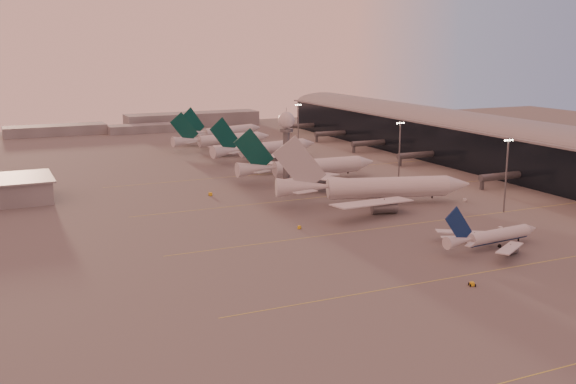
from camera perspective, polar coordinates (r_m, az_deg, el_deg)
name	(u,v)px	position (r m, az deg, el deg)	size (l,w,h in m)	color
ground	(484,291)	(160.64, 16.26, -8.01)	(700.00, 700.00, 0.00)	#535050
taxiway_markings	(440,219)	(220.23, 12.77, -2.27)	(180.00, 185.25, 0.02)	gold
terminal	(511,148)	(308.26, 18.39, 3.56)	(57.00, 362.00, 23.04)	black
radar_tower	(286,134)	(257.79, -0.14, 4.91)	(6.40, 6.40, 31.10)	#57595F
mast_b	(506,172)	(232.36, 18.01, 1.66)	(3.60, 0.56, 25.00)	#57595F
mast_c	(400,149)	(271.93, 9.43, 3.60)	(3.60, 0.56, 25.00)	#57595F
mast_d	(298,125)	(348.65, 0.88, 5.69)	(3.60, 0.56, 25.00)	#57595F
distant_horizon	(154,123)	(452.79, -11.25, 5.76)	(165.00, 37.50, 9.00)	slate
narrowbody_mid	(492,238)	(192.66, 16.92, -3.79)	(34.32, 27.30, 13.41)	silver
widebody_white	(375,192)	(236.14, 7.40, 0.00)	(68.47, 54.11, 24.71)	silver
greentail_a	(308,170)	(276.17, 1.73, 1.85)	(62.26, 50.26, 22.61)	silver
greentail_b	(266,151)	(326.36, -1.86, 3.47)	(59.68, 47.72, 21.94)	silver
greentail_c	(223,142)	(359.77, -5.52, 4.23)	(57.33, 46.04, 20.87)	silver
greentail_d	(224,134)	(393.11, -5.45, 4.92)	(54.47, 43.25, 20.58)	silver
gsv_tug_mid	(472,284)	(162.49, 15.32, -7.54)	(3.65, 2.92, 0.91)	yellow
gsv_truck_b	(501,226)	(211.89, 17.61, -2.79)	(6.21, 4.00, 2.36)	silver
gsv_truck_c	(300,225)	(203.96, 1.01, -2.85)	(4.62, 4.36, 1.89)	yellow
gsv_catering_b	(465,196)	(246.74, 14.78, -0.34)	(4.91, 2.70, 3.85)	silver
gsv_tug_far	(349,196)	(246.16, 5.17, -0.33)	(3.97, 4.18, 1.03)	#5B5E60
gsv_truck_d	(210,192)	(249.70, -6.63, -0.02)	(2.56, 6.02, 2.37)	yellow
gsv_tug_hangar	(343,161)	(320.25, 4.66, 2.66)	(3.96, 2.46, 1.11)	yellow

